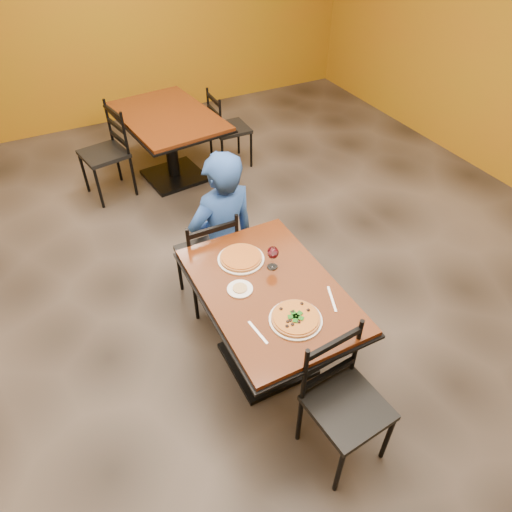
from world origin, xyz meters
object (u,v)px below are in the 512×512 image
chair_second_left (104,154)px  side_plate (240,289)px  diner (222,220)px  plate_main (296,320)px  chair_main_far (207,255)px  plate_far (241,259)px  chair_main_near (348,408)px  pizza_far (241,257)px  table_main (269,309)px  chair_second_right (230,129)px  table_second (169,131)px  pizza_main (296,318)px  wine_glass (273,257)px

chair_second_left → side_plate: chair_second_left is taller
diner → plate_main: bearing=78.4°
chair_main_far → plate_far: 0.57m
chair_main_near → pizza_far: (-0.13, 1.09, 0.32)m
table_main → chair_main_near: (0.09, -0.77, -0.11)m
chair_second_right → side_plate: chair_second_right is taller
plate_main → table_second: bearing=85.3°
chair_second_left → pizza_far: 2.44m
pizza_main → pizza_far: bearing=94.7°
table_main → chair_main_near: bearing=-83.6°
table_second → wine_glass: bearing=-93.3°
pizza_far → side_plate: bearing=-117.0°
diner → plate_main: diner is taller
chair_main_near → wine_glass: bearing=83.7°
table_main → chair_main_far: chair_main_far is taller
chair_second_right → pizza_main: 3.17m
pizza_main → chair_second_right: bearing=72.3°
table_main → pizza_far: bearing=97.9°
pizza_far → pizza_main: bearing=-85.3°
wine_glass → plate_main: bearing=-102.2°
table_second → chair_second_right: 0.72m
chair_main_near → diner: size_ratio=0.75×
side_plate → pizza_main: bearing=-64.4°
chair_main_far → plate_far: size_ratio=2.87×
plate_main → pizza_far: (-0.05, 0.62, 0.02)m
chair_main_far → wine_glass: wine_glass is taller
table_main → chair_second_left: 2.74m
diner → plate_main: 1.27m
diner → side_plate: bearing=65.7°
chair_second_left → plate_main: chair_second_left is taller
table_main → pizza_main: pizza_main is taller
side_plate → chair_second_left: bearing=96.1°
table_main → table_second: (0.26, 2.70, 0.00)m
plate_main → wine_glass: (0.10, 0.46, 0.08)m
chair_main_far → side_plate: size_ratio=5.56×
chair_second_right → chair_second_left: bearing=91.3°
diner → side_plate: (-0.27, -0.89, 0.16)m
chair_main_near → plate_far: size_ratio=2.88×
table_second → pizza_far: pizza_far is taller
table_main → chair_main_near: size_ratio=1.38×
chair_main_near → pizza_far: size_ratio=3.19×
chair_second_right → wine_glass: bearing=162.7°
diner → side_plate: size_ratio=7.49×
table_second → pizza_far: (-0.30, -2.39, 0.21)m
chair_main_far → pizza_main: size_ratio=3.13×
table_main → pizza_main: size_ratio=4.33×
chair_second_left → pizza_main: size_ratio=3.29×
table_second → chair_second_left: bearing=-180.0°
table_main → chair_main_near: 0.78m
pizza_far → side_plate: (-0.13, -0.25, -0.02)m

